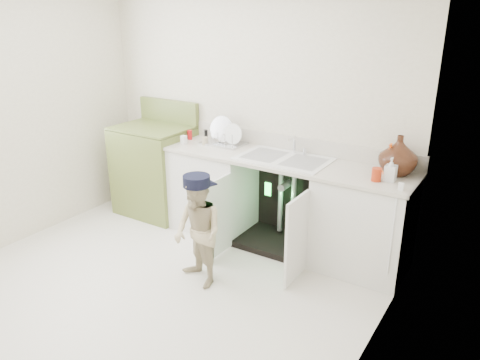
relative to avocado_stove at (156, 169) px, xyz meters
name	(u,v)px	position (x,y,z in m)	size (l,w,h in m)	color
ground	(158,285)	(1.05, -1.18, -0.52)	(3.50, 3.50, 0.00)	beige
room_shell	(148,144)	(1.05, -1.18, 0.73)	(6.00, 5.50, 1.26)	silver
counter_run	(286,201)	(1.64, 0.03, -0.04)	(2.44, 1.02, 1.24)	white
avocado_stove	(156,169)	(0.00, 0.00, 0.00)	(0.81, 0.65, 1.25)	olive
repair_worker	(198,231)	(1.33, -0.96, -0.03)	(0.62, 0.90, 0.97)	#CABB91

